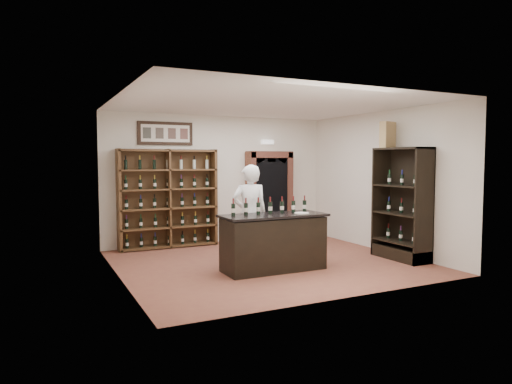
% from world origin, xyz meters
% --- Properties ---
extents(floor, '(5.50, 5.50, 0.00)m').
position_xyz_m(floor, '(0.00, 0.00, 0.00)').
color(floor, brown).
rests_on(floor, ground).
extents(ceiling, '(5.50, 5.50, 0.00)m').
position_xyz_m(ceiling, '(0.00, 0.00, 3.00)').
color(ceiling, white).
rests_on(ceiling, wall_back).
extents(wall_back, '(5.50, 0.04, 3.00)m').
position_xyz_m(wall_back, '(0.00, 2.50, 1.50)').
color(wall_back, silver).
rests_on(wall_back, ground).
extents(wall_left, '(0.04, 5.00, 3.00)m').
position_xyz_m(wall_left, '(-2.75, 0.00, 1.50)').
color(wall_left, silver).
rests_on(wall_left, ground).
extents(wall_right, '(0.04, 5.00, 3.00)m').
position_xyz_m(wall_right, '(2.75, 0.00, 1.50)').
color(wall_right, silver).
rests_on(wall_right, ground).
extents(wine_shelf, '(2.20, 0.38, 2.20)m').
position_xyz_m(wine_shelf, '(-1.30, 2.33, 1.10)').
color(wine_shelf, '#50331B').
rests_on(wine_shelf, ground).
extents(framed_picture, '(1.25, 0.04, 0.52)m').
position_xyz_m(framed_picture, '(-1.30, 2.47, 2.55)').
color(framed_picture, black).
rests_on(framed_picture, wall_back).
extents(arched_doorway, '(1.17, 0.35, 2.17)m').
position_xyz_m(arched_doorway, '(1.25, 2.33, 1.14)').
color(arched_doorway, black).
rests_on(arched_doorway, ground).
extents(emergency_light, '(0.30, 0.10, 0.10)m').
position_xyz_m(emergency_light, '(1.25, 2.42, 2.40)').
color(emergency_light, white).
rests_on(emergency_light, wall_back).
extents(tasting_counter, '(1.88, 0.78, 1.00)m').
position_xyz_m(tasting_counter, '(-0.20, -0.60, 0.49)').
color(tasting_counter, black).
rests_on(tasting_counter, ground).
extents(counter_bottle_0, '(0.07, 0.07, 0.30)m').
position_xyz_m(counter_bottle_0, '(-0.92, -0.48, 1.11)').
color(counter_bottle_0, black).
rests_on(counter_bottle_0, tasting_counter).
extents(counter_bottle_1, '(0.07, 0.07, 0.30)m').
position_xyz_m(counter_bottle_1, '(-0.68, -0.48, 1.11)').
color(counter_bottle_1, black).
rests_on(counter_bottle_1, tasting_counter).
extents(counter_bottle_2, '(0.07, 0.07, 0.30)m').
position_xyz_m(counter_bottle_2, '(-0.44, -0.48, 1.11)').
color(counter_bottle_2, black).
rests_on(counter_bottle_2, tasting_counter).
extents(counter_bottle_3, '(0.07, 0.07, 0.30)m').
position_xyz_m(counter_bottle_3, '(-0.20, -0.48, 1.11)').
color(counter_bottle_3, black).
rests_on(counter_bottle_3, tasting_counter).
extents(counter_bottle_4, '(0.07, 0.07, 0.30)m').
position_xyz_m(counter_bottle_4, '(0.04, -0.48, 1.11)').
color(counter_bottle_4, black).
rests_on(counter_bottle_4, tasting_counter).
extents(counter_bottle_5, '(0.07, 0.07, 0.30)m').
position_xyz_m(counter_bottle_5, '(0.28, -0.48, 1.11)').
color(counter_bottle_5, black).
rests_on(counter_bottle_5, tasting_counter).
extents(counter_bottle_6, '(0.07, 0.07, 0.30)m').
position_xyz_m(counter_bottle_6, '(0.52, -0.48, 1.11)').
color(counter_bottle_6, black).
rests_on(counter_bottle_6, tasting_counter).
extents(side_cabinet, '(0.48, 1.20, 2.20)m').
position_xyz_m(side_cabinet, '(2.52, -0.90, 0.75)').
color(side_cabinet, black).
rests_on(side_cabinet, ground).
extents(shopkeeper, '(0.76, 0.58, 1.87)m').
position_xyz_m(shopkeeper, '(-0.33, 0.12, 0.93)').
color(shopkeeper, white).
rests_on(shopkeeper, ground).
extents(plate, '(0.25, 0.25, 0.02)m').
position_xyz_m(plate, '(0.28, -0.76, 1.01)').
color(plate, silver).
rests_on(plate, tasting_counter).
extents(wine_crate, '(0.40, 0.25, 0.52)m').
position_xyz_m(wine_crate, '(2.47, -0.50, 2.46)').
color(wine_crate, '#AB7E5A').
rests_on(wine_crate, side_cabinet).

